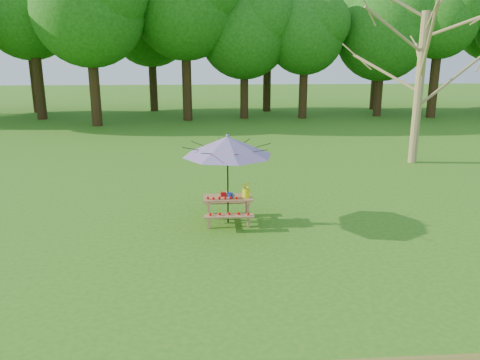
{
  "coord_description": "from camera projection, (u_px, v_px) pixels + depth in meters",
  "views": [
    {
      "loc": [
        -0.22,
        -7.68,
        4.07
      ],
      "look_at": [
        0.55,
        3.37,
        1.1
      ],
      "focal_mm": 35.0,
      "sensor_mm": 36.0,
      "label": 1
    }
  ],
  "objects": [
    {
      "name": "flower_bucket",
      "position": [
        246.0,
        189.0,
        11.49
      ],
      "size": [
        0.3,
        0.28,
        0.41
      ],
      "color": "#F7F90D",
      "rests_on": "picnic_table"
    },
    {
      "name": "produce_bins",
      "position": [
        227.0,
        195.0,
        11.58
      ],
      "size": [
        0.3,
        0.44,
        0.13
      ],
      "color": "red",
      "rests_on": "picnic_table"
    },
    {
      "name": "patio_umbrella",
      "position": [
        228.0,
        146.0,
        11.23
      ],
      "size": [
        2.56,
        2.56,
        2.25
      ],
      "color": "black",
      "rests_on": "ground"
    },
    {
      "name": "tomatoes_row",
      "position": [
        222.0,
        198.0,
        11.37
      ],
      "size": [
        0.77,
        0.13,
        0.07
      ],
      "primitive_type": null,
      "color": "#EE0A08",
      "rests_on": "picnic_table"
    },
    {
      "name": "picnic_table",
      "position": [
        228.0,
        210.0,
        11.65
      ],
      "size": [
        1.2,
        1.32,
        0.67
      ],
      "color": "#A46F4A",
      "rests_on": "ground"
    },
    {
      "name": "ground",
      "position": [
        223.0,
        287.0,
        8.47
      ],
      "size": [
        120.0,
        120.0,
        0.0
      ],
      "primitive_type": "plane",
      "color": "#307215",
      "rests_on": "ground"
    }
  ]
}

